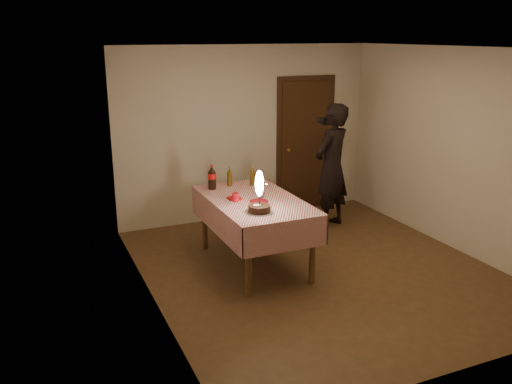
% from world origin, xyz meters
% --- Properties ---
extents(ground, '(4.00, 4.50, 0.01)m').
position_xyz_m(ground, '(0.00, 0.00, 0.00)').
color(ground, brown).
rests_on(ground, ground).
extents(room_shell, '(4.04, 4.54, 2.62)m').
position_xyz_m(room_shell, '(0.03, 0.08, 1.65)').
color(room_shell, beige).
rests_on(room_shell, ground).
extents(dining_table, '(1.02, 1.72, 0.85)m').
position_xyz_m(dining_table, '(-0.65, 0.46, 0.74)').
color(dining_table, brown).
rests_on(dining_table, ground).
extents(birthday_cake, '(0.31, 0.31, 0.48)m').
position_xyz_m(birthday_cake, '(-0.79, -0.01, 0.98)').
color(birthday_cake, white).
rests_on(birthday_cake, dining_table).
extents(red_plate, '(0.22, 0.22, 0.01)m').
position_xyz_m(red_plate, '(-0.64, 0.34, 0.85)').
color(red_plate, '#A60B1A').
rests_on(red_plate, dining_table).
extents(red_cup, '(0.08, 0.08, 0.10)m').
position_xyz_m(red_cup, '(-0.89, 0.47, 0.90)').
color(red_cup, '#B00C19').
rests_on(red_cup, dining_table).
extents(clear_cup, '(0.07, 0.07, 0.09)m').
position_xyz_m(clear_cup, '(-0.54, 0.50, 0.89)').
color(clear_cup, white).
rests_on(clear_cup, dining_table).
extents(napkin_stack, '(0.15, 0.15, 0.02)m').
position_xyz_m(napkin_stack, '(-0.87, 0.55, 0.86)').
color(napkin_stack, red).
rests_on(napkin_stack, dining_table).
extents(cola_bottle, '(0.10, 0.10, 0.32)m').
position_xyz_m(cola_bottle, '(-0.96, 1.07, 1.00)').
color(cola_bottle, black).
rests_on(cola_bottle, dining_table).
extents(amber_bottle_left, '(0.06, 0.06, 0.26)m').
position_xyz_m(amber_bottle_left, '(-0.70, 1.14, 0.97)').
color(amber_bottle_left, '#51370D').
rests_on(amber_bottle_left, dining_table).
extents(amber_bottle_right, '(0.06, 0.06, 0.26)m').
position_xyz_m(amber_bottle_right, '(-0.42, 1.04, 0.97)').
color(amber_bottle_right, '#51370D').
rests_on(amber_bottle_right, dining_table).
extents(photographer, '(0.79, 0.69, 1.81)m').
position_xyz_m(photographer, '(0.94, 1.31, 0.91)').
color(photographer, black).
rests_on(photographer, ground).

